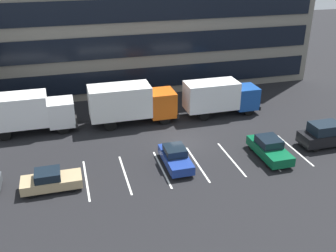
# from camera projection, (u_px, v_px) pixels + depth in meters

# --- Properties ---
(ground_plane) EXTENTS (120.00, 120.00, 0.00)m
(ground_plane) POSITION_uv_depth(u_px,v_px,m) (183.00, 142.00, 33.24)
(ground_plane) COLOR black
(office_building) EXTENTS (38.74, 12.24, 18.00)m
(office_building) POSITION_uv_depth(u_px,v_px,m) (137.00, 4.00, 45.08)
(office_building) COLOR slate
(office_building) RESTS_ON ground_plane
(lot_markings) EXTENTS (16.94, 5.40, 0.01)m
(lot_markings) POSITION_uv_depth(u_px,v_px,m) (197.00, 164.00, 29.95)
(lot_markings) COLOR silver
(lot_markings) RESTS_ON ground_plane
(box_truck_orange) EXTENTS (8.05, 2.66, 3.73)m
(box_truck_orange) POSITION_uv_depth(u_px,v_px,m) (131.00, 102.00, 35.88)
(box_truck_orange) COLOR #D85914
(box_truck_orange) RESTS_ON ground_plane
(box_truck_white) EXTENTS (7.73, 2.56, 3.58)m
(box_truck_white) POSITION_uv_depth(u_px,v_px,m) (28.00, 112.00, 34.08)
(box_truck_white) COLOR white
(box_truck_white) RESTS_ON ground_plane
(box_truck_blue) EXTENTS (7.36, 2.44, 3.41)m
(box_truck_blue) POSITION_uv_depth(u_px,v_px,m) (220.00, 96.00, 37.80)
(box_truck_blue) COLOR #194799
(box_truck_blue) RESTS_ON ground_plane
(sedan_tan) EXTENTS (4.05, 1.69, 1.45)m
(sedan_tan) POSITION_uv_depth(u_px,v_px,m) (51.00, 180.00, 26.63)
(sedan_tan) COLOR tan
(sedan_tan) RESTS_ON ground_plane
(sedan_forest) EXTENTS (1.86, 4.44, 1.59)m
(sedan_forest) POSITION_uv_depth(u_px,v_px,m) (269.00, 148.00, 30.63)
(sedan_forest) COLOR #0C5933
(sedan_forest) RESTS_ON ground_plane
(suv_black) EXTENTS (4.44, 1.88, 2.01)m
(suv_black) POSITION_uv_depth(u_px,v_px,m) (326.00, 135.00, 32.34)
(suv_black) COLOR black
(suv_black) RESTS_ON ground_plane
(sedan_navy) EXTENTS (1.73, 4.13, 1.48)m
(sedan_navy) POSITION_uv_depth(u_px,v_px,m) (175.00, 157.00, 29.48)
(sedan_navy) COLOR navy
(sedan_navy) RESTS_ON ground_plane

